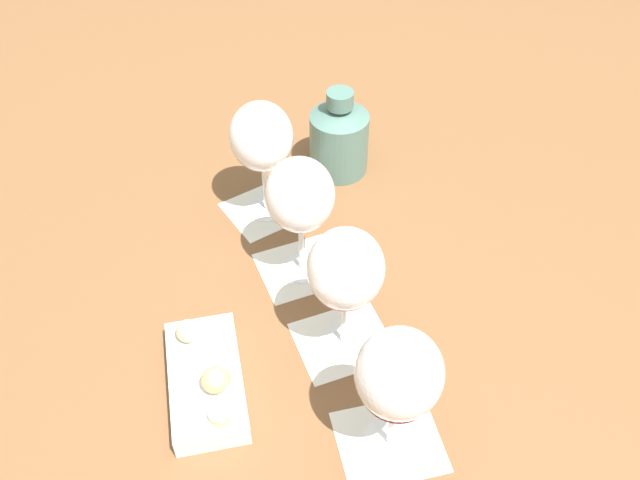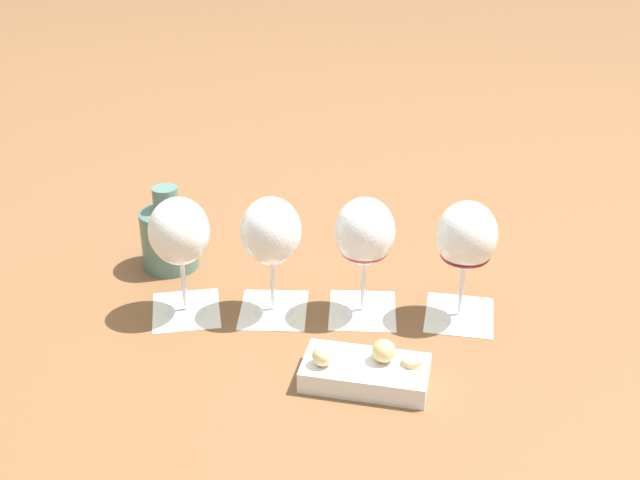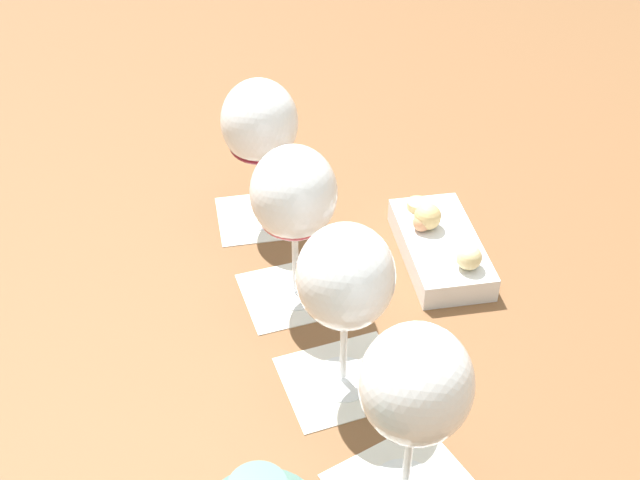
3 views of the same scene
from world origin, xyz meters
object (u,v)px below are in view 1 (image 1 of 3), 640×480
object	(u,v)px
wine_glass_0	(262,141)
snack_dish	(206,379)
wine_glass_1	(300,199)
ceramic_vase	(339,137)
wine_glass_3	(399,378)
wine_glass_2	(346,273)

from	to	relation	value
wine_glass_0	snack_dish	distance (m)	0.35
wine_glass_1	ceramic_vase	world-z (taller)	wine_glass_1
wine_glass_0	snack_dish	size ratio (longest dim) A/B	1.00
wine_glass_3	wine_glass_2	bearing A→B (deg)	-152.94
wine_glass_1	ceramic_vase	xyz separation A→B (m)	(-0.23, 0.03, -0.07)
wine_glass_1	wine_glass_3	xyz separation A→B (m)	(0.26, 0.14, 0.00)
wine_glass_3	snack_dish	distance (m)	0.26
wine_glass_0	ceramic_vase	bearing A→B (deg)	139.61
wine_glass_2	wine_glass_0	bearing A→B (deg)	-148.17
wine_glass_0	snack_dish	xyz separation A→B (m)	(0.33, -0.01, -0.11)
wine_glass_1	ceramic_vase	distance (m)	0.25
wine_glass_1	wine_glass_2	xyz separation A→B (m)	(0.12, 0.07, -0.00)
wine_glass_0	wine_glass_2	bearing A→B (deg)	31.83
wine_glass_1	wine_glass_3	world-z (taller)	same
wine_glass_3	ceramic_vase	world-z (taller)	wine_glass_3
wine_glass_2	ceramic_vase	distance (m)	0.37
wine_glass_0	wine_glass_3	size ratio (longest dim) A/B	1.00
wine_glass_1	wine_glass_3	size ratio (longest dim) A/B	1.00
wine_glass_3	snack_dish	world-z (taller)	wine_glass_3
wine_glass_2	ceramic_vase	world-z (taller)	wine_glass_2
wine_glass_1	snack_dish	bearing A→B (deg)	-21.60
wine_glass_2	wine_glass_3	bearing A→B (deg)	27.06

